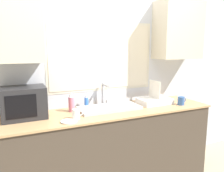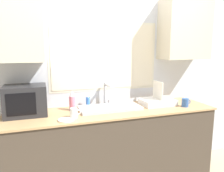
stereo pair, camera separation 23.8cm
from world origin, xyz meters
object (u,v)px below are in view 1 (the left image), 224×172
(microwave, at_px, (24,102))
(mug_near_sink, at_px, (76,114))
(dish_rack, at_px, (154,100))
(soap_bottle, at_px, (86,102))
(faucet, at_px, (104,92))
(spray_bottle, at_px, (72,102))

(microwave, height_order, mug_near_sink, microwave)
(dish_rack, xyz_separation_m, soap_bottle, (-0.83, 0.18, 0.02))
(microwave, height_order, dish_rack, microwave)
(microwave, bearing_deg, mug_near_sink, -29.66)
(microwave, bearing_deg, faucet, 6.80)
(faucet, height_order, mug_near_sink, faucet)
(mug_near_sink, bearing_deg, faucet, 39.53)
(microwave, bearing_deg, spray_bottle, 2.41)
(faucet, bearing_deg, dish_rack, -15.68)
(dish_rack, bearing_deg, microwave, 177.56)
(faucet, relative_size, spray_bottle, 1.26)
(dish_rack, xyz_separation_m, spray_bottle, (-1.03, 0.08, 0.06))
(faucet, height_order, soap_bottle, faucet)
(spray_bottle, bearing_deg, mug_near_sink, -95.26)
(microwave, distance_m, spray_bottle, 0.49)
(faucet, distance_m, soap_bottle, 0.24)
(dish_rack, bearing_deg, soap_bottle, 167.93)
(faucet, relative_size, soap_bottle, 1.88)
(mug_near_sink, bearing_deg, soap_bottle, 59.00)
(faucet, distance_m, mug_near_sink, 0.59)
(faucet, bearing_deg, microwave, -173.20)
(faucet, distance_m, spray_bottle, 0.43)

